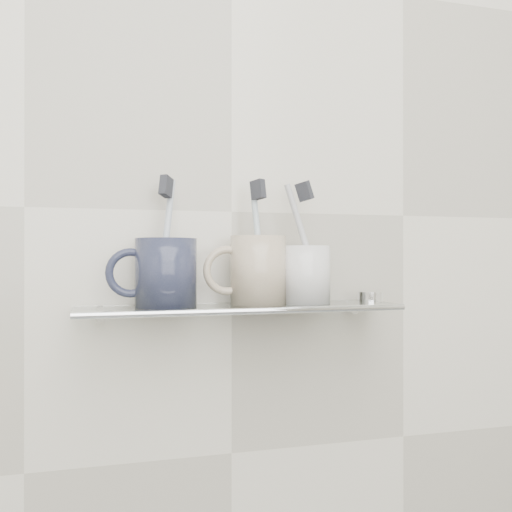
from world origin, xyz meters
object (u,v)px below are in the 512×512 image
object	(u,v)px
mug_center	(258,270)
mug_right	(304,275)
shelf_glass	(241,308)
mug_left	(166,273)

from	to	relation	value
mug_center	mug_right	xyz separation A→B (m)	(0.08, 0.00, -0.01)
shelf_glass	mug_center	distance (m)	0.07
mug_left	mug_right	size ratio (longest dim) A/B	1.11
shelf_glass	mug_right	xyz separation A→B (m)	(0.11, 0.00, 0.05)
mug_left	mug_center	distance (m)	0.14
mug_center	mug_right	bearing A→B (deg)	22.39
mug_center	mug_right	size ratio (longest dim) A/B	1.16
mug_left	mug_right	world-z (taller)	mug_left
mug_left	mug_center	xyz separation A→B (m)	(0.14, 0.00, 0.00)
shelf_glass	mug_right	distance (m)	0.12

